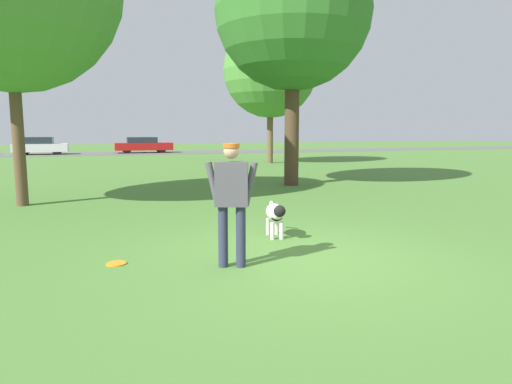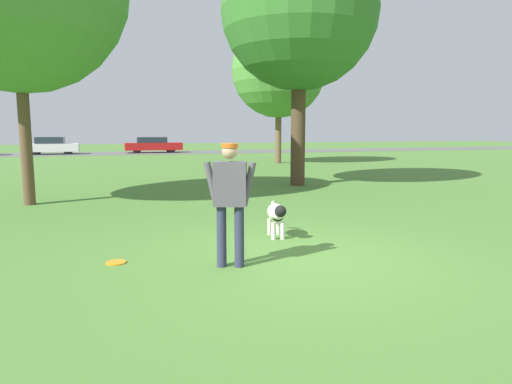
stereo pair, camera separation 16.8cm
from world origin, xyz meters
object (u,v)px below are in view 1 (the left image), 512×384
(tree_near_right, at_px, (293,12))
(parked_car_white, at_px, (40,146))
(dog, at_px, (275,214))
(frisbee, at_px, (116,264))
(person, at_px, (232,194))
(tree_far_right, at_px, (270,71))
(parked_car_red, at_px, (143,145))

(tree_near_right, xyz_separation_m, parked_car_white, (-10.29, 24.21, -4.94))
(dog, height_order, tree_near_right, tree_near_right)
(frisbee, xyz_separation_m, tree_near_right, (5.91, 7.64, 5.59))
(person, bearing_deg, tree_near_right, 81.64)
(frisbee, xyz_separation_m, tree_far_right, (8.95, 17.71, 5.08))
(frisbee, distance_m, parked_car_white, 32.16)
(tree_far_right, distance_m, parked_car_red, 16.09)
(parked_car_red, bearing_deg, person, -93.92)
(dog, height_order, parked_car_white, parked_car_white)
(dog, height_order, parked_car_red, parked_car_red)
(parked_car_white, bearing_deg, parked_car_red, 1.73)
(person, height_order, parked_car_white, person)
(tree_far_right, xyz_separation_m, parked_car_red, (-5.66, 14.38, -4.45))
(person, xyz_separation_m, tree_far_right, (7.47, 18.34, 4.11))
(tree_near_right, bearing_deg, parked_car_red, 96.14)
(dog, distance_m, parked_car_white, 31.88)
(dog, distance_m, parked_car_red, 31.34)
(person, relative_size, frisbee, 6.05)
(frisbee, distance_m, tree_far_right, 20.48)
(tree_far_right, height_order, parked_car_white, tree_far_right)
(tree_far_right, relative_size, parked_car_red, 1.67)
(dog, xyz_separation_m, parked_car_red, (0.64, 31.33, 0.23))
(parked_car_white, xyz_separation_m, parked_car_red, (7.66, 0.23, -0.01))
(tree_near_right, height_order, parked_car_white, tree_near_right)
(parked_car_white, bearing_deg, frisbee, -82.21)
(person, xyz_separation_m, parked_car_white, (-5.85, 32.49, -0.33))
(tree_near_right, height_order, tree_far_right, tree_near_right)
(dog, distance_m, tree_near_right, 9.22)
(person, bearing_deg, tree_far_right, 87.67)
(person, bearing_deg, parked_car_white, 120.04)
(tree_near_right, height_order, parked_car_red, tree_near_right)
(person, bearing_deg, dog, 69.80)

